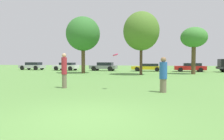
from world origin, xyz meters
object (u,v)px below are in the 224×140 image
Objects in this scene: parked_car_yellow at (148,67)px; person_catcher at (163,75)px; tree_2 at (194,38)px; parked_car_silver at (33,66)px; person_thrower at (64,70)px; parked_car_white at (66,66)px; frisbee at (115,55)px; parked_car_grey at (104,66)px; tree_1 at (141,31)px; parked_car_red at (190,67)px; tree_0 at (83,34)px.

person_catcher is at bearing 95.66° from parked_car_yellow.
parked_car_yellow is (-5.27, 5.75, -3.50)m from tree_2.
tree_2 is at bearing 167.56° from parked_car_silver.
person_thrower is 25.28m from parked_car_silver.
person_thrower is at bearing 80.36° from parked_car_yellow.
parked_car_white is at bearing -49.61° from person_catcher.
frisbee is 20.56m from parked_car_grey.
person_catcher is 12.85m from tree_1.
parked_car_red is at bearing 84.16° from tree_2.
tree_2 is at bearing 134.29° from parked_car_yellow.
tree_2 is at bearing -99.99° from person_catcher.
tree_0 is 7.82m from parked_car_grey.
parked_car_grey is at bearing -177.51° from parked_car_white.
tree_0 is at bearing -175.92° from tree_2.
tree_2 reaches higher than parked_car_white.
frisbee is (-2.43, 0.40, 0.98)m from person_catcher.
tree_2 is 13.66m from parked_car_grey.
parked_car_white is (-5.23, 6.52, -4.11)m from tree_0.
tree_0 reaches higher than tree_1.
person_catcher is at bearing 0.00° from person_thrower.
parked_car_grey is (-11.94, 5.67, -3.41)m from tree_2.
person_thrower is at bearing 0.00° from person_catcher.
tree_1 is 9.10m from parked_car_yellow.
tree_1 is 1.48× the size of parked_car_yellow.
frisbee is 0.07× the size of parked_car_red.
tree_0 is at bearing 168.58° from tree_1.
parked_car_silver is 25.04m from parked_car_red.
parked_car_grey is at bearing 102.86° from person_thrower.
parked_car_yellow is (0.50, 8.11, -4.10)m from tree_1.
parked_car_yellow is (7.61, 6.67, -4.18)m from tree_0.
tree_0 is (-8.98, 13.56, 3.92)m from person_catcher.
person_thrower is 19.86m from parked_car_grey.
person_catcher is 21.69m from parked_car_grey.
person_catcher is 0.37× the size of parked_car_yellow.
parked_car_silver is (-18.69, 8.56, -4.02)m from tree_1.
tree_1 reaches higher than frisbee.
parked_car_white is at bearing 120.91° from frisbee.
frisbee is at bearing -63.55° from tree_0.
parked_car_white is 0.93× the size of parked_car_red.
parked_car_yellow is 1.09× the size of parked_car_red.
person_catcher is at bearing 127.08° from parked_car_white.
tree_0 is 1.50× the size of parked_car_yellow.
parked_car_silver is at bearing 0.39° from parked_car_red.
person_catcher is 0.41× the size of parked_car_red.
tree_0 is 12.93m from tree_2.
tree_0 reaches higher than frisbee.
person_thrower is 0.29× the size of tree_1.
person_catcher is at bearing 79.22° from parked_car_red.
parked_car_silver is at bearing -3.64° from parked_car_white.
parked_car_white is 12.84m from parked_car_yellow.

